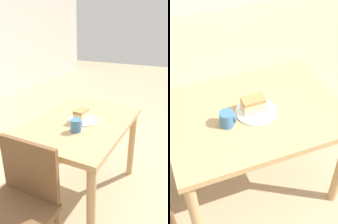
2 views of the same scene
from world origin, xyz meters
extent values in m
plane|color=tan|center=(0.00, 0.00, 0.00)|extent=(14.00, 14.00, 0.00)
cube|color=tan|center=(-0.05, 0.17, 0.69)|extent=(1.03, 0.74, 0.04)
cylinder|color=tan|center=(-0.51, -0.15, 0.34)|extent=(0.06, 0.06, 0.67)
cylinder|color=tan|center=(-0.51, 0.49, 0.34)|extent=(0.06, 0.06, 0.67)
cylinder|color=tan|center=(0.41, 0.49, 0.34)|extent=(0.06, 0.06, 0.67)
cylinder|color=brown|center=(-0.65, 0.02, 0.19)|extent=(0.04, 0.04, 0.39)
cylinder|color=white|center=(-0.04, 0.15, 0.72)|extent=(0.24, 0.24, 0.01)
cube|color=beige|center=(-0.05, 0.16, 0.76)|extent=(0.13, 0.08, 0.07)
cube|color=#B27F47|center=(-0.05, 0.16, 0.80)|extent=(0.13, 0.08, 0.02)
cylinder|color=teal|center=(-0.22, 0.12, 0.76)|extent=(0.08, 0.08, 0.09)
torus|color=teal|center=(-0.18, 0.12, 0.76)|extent=(0.01, 0.06, 0.06)
camera|label=1|loc=(-1.47, -0.59, 1.43)|focal=35.00mm
camera|label=2|loc=(-0.53, -1.06, 1.93)|focal=50.00mm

